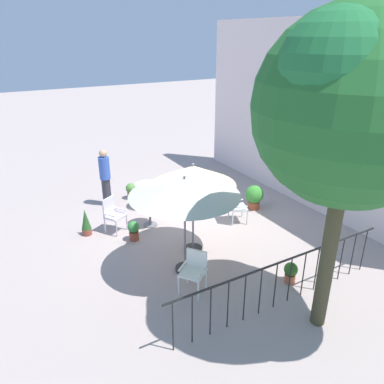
{
  "coord_description": "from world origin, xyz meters",
  "views": [
    {
      "loc": [
        7.71,
        -4.38,
        4.88
      ],
      "look_at": [
        0.0,
        -0.01,
        1.09
      ],
      "focal_mm": 34.82,
      "sensor_mm": 36.0,
      "label": 1
    }
  ],
  "objects_px": {
    "potted_plant_2": "(131,190)",
    "patio_chair_1": "(235,204)",
    "shade_tree": "(358,108)",
    "standing_person": "(105,177)",
    "potted_plant_0": "(134,230)",
    "patio_chair_2": "(113,212)",
    "patio_umbrella_0": "(193,176)",
    "patio_chair_0": "(194,268)",
    "potted_plant_1": "(254,196)",
    "potted_plant_4": "(86,222)",
    "potted_plant_3": "(291,272)",
    "cafe_table_0": "(150,207)",
    "patio_umbrella_1": "(185,188)",
    "cafe_table_1": "(147,191)"
  },
  "relations": [
    {
      "from": "potted_plant_2",
      "to": "patio_chair_1",
      "type": "bearing_deg",
      "value": 33.57
    },
    {
      "from": "shade_tree",
      "to": "potted_plant_2",
      "type": "xyz_separation_m",
      "value": [
        -6.97,
        -0.99,
        -3.62
      ]
    },
    {
      "from": "standing_person",
      "to": "potted_plant_0",
      "type": "bearing_deg",
      "value": -1.77
    },
    {
      "from": "patio_chair_2",
      "to": "standing_person",
      "type": "xyz_separation_m",
      "value": [
        -1.69,
        0.37,
        0.38
      ]
    },
    {
      "from": "standing_person",
      "to": "patio_umbrella_0",
      "type": "bearing_deg",
      "value": 15.35
    },
    {
      "from": "patio_chair_0",
      "to": "potted_plant_1",
      "type": "bearing_deg",
      "value": 125.26
    },
    {
      "from": "potted_plant_1",
      "to": "potted_plant_4",
      "type": "height_order",
      "value": "potted_plant_1"
    },
    {
      "from": "patio_chair_1",
      "to": "potted_plant_3",
      "type": "xyz_separation_m",
      "value": [
        2.85,
        -0.6,
        -0.27
      ]
    },
    {
      "from": "potted_plant_1",
      "to": "patio_umbrella_0",
      "type": "bearing_deg",
      "value": -67.37
    },
    {
      "from": "patio_chair_2",
      "to": "cafe_table_0",
      "type": "bearing_deg",
      "value": 78.03
    },
    {
      "from": "cafe_table_0",
      "to": "patio_chair_0",
      "type": "height_order",
      "value": "patio_chair_0"
    },
    {
      "from": "patio_umbrella_0",
      "to": "potted_plant_0",
      "type": "xyz_separation_m",
      "value": [
        -1.18,
        -1.06,
        -1.65
      ]
    },
    {
      "from": "patio_umbrella_0",
      "to": "patio_chair_2",
      "type": "height_order",
      "value": "patio_umbrella_0"
    },
    {
      "from": "patio_umbrella_1",
      "to": "potted_plant_2",
      "type": "height_order",
      "value": "patio_umbrella_1"
    },
    {
      "from": "potted_plant_1",
      "to": "potted_plant_4",
      "type": "distance_m",
      "value": 4.88
    },
    {
      "from": "shade_tree",
      "to": "patio_chair_0",
      "type": "bearing_deg",
      "value": -142.23
    },
    {
      "from": "potted_plant_1",
      "to": "standing_person",
      "type": "distance_m",
      "value": 4.5
    },
    {
      "from": "patio_chair_0",
      "to": "patio_umbrella_1",
      "type": "bearing_deg",
      "value": 166.57
    },
    {
      "from": "cafe_table_0",
      "to": "standing_person",
      "type": "distance_m",
      "value": 2.02
    },
    {
      "from": "cafe_table_1",
      "to": "potted_plant_1",
      "type": "distance_m",
      "value": 3.22
    },
    {
      "from": "potted_plant_2",
      "to": "potted_plant_3",
      "type": "relative_size",
      "value": 1.09
    },
    {
      "from": "patio_umbrella_1",
      "to": "standing_person",
      "type": "distance_m",
      "value": 4.38
    },
    {
      "from": "shade_tree",
      "to": "potted_plant_0",
      "type": "relative_size",
      "value": 10.29
    },
    {
      "from": "cafe_table_0",
      "to": "potted_plant_3",
      "type": "relative_size",
      "value": 1.67
    },
    {
      "from": "potted_plant_0",
      "to": "potted_plant_1",
      "type": "xyz_separation_m",
      "value": [
        0.03,
        3.82,
        0.12
      ]
    },
    {
      "from": "shade_tree",
      "to": "patio_umbrella_0",
      "type": "bearing_deg",
      "value": -166.1
    },
    {
      "from": "shade_tree",
      "to": "cafe_table_0",
      "type": "bearing_deg",
      "value": -166.5
    },
    {
      "from": "patio_chair_0",
      "to": "cafe_table_0",
      "type": "bearing_deg",
      "value": 173.62
    },
    {
      "from": "patio_umbrella_1",
      "to": "patio_chair_2",
      "type": "distance_m",
      "value": 3.03
    },
    {
      "from": "shade_tree",
      "to": "potted_plant_4",
      "type": "xyz_separation_m",
      "value": [
        -5.34,
        -2.85,
        -3.55
      ]
    },
    {
      "from": "potted_plant_3",
      "to": "standing_person",
      "type": "relative_size",
      "value": 0.26
    },
    {
      "from": "potted_plant_2",
      "to": "potted_plant_3",
      "type": "distance_m",
      "value": 5.93
    },
    {
      "from": "standing_person",
      "to": "patio_chair_0",
      "type": "bearing_deg",
      "value": 3.1
    },
    {
      "from": "cafe_table_1",
      "to": "potted_plant_3",
      "type": "relative_size",
      "value": 1.63
    },
    {
      "from": "patio_umbrella_0",
      "to": "patio_chair_0",
      "type": "xyz_separation_m",
      "value": [
        1.31,
        -0.72,
        -1.42
      ]
    },
    {
      "from": "shade_tree",
      "to": "patio_umbrella_1",
      "type": "distance_m",
      "value": 3.55
    },
    {
      "from": "potted_plant_4",
      "to": "patio_chair_1",
      "type": "bearing_deg",
      "value": 71.09
    },
    {
      "from": "patio_chair_1",
      "to": "patio_chair_0",
      "type": "bearing_deg",
      "value": -50.4
    },
    {
      "from": "cafe_table_0",
      "to": "potted_plant_0",
      "type": "bearing_deg",
      "value": -52.53
    },
    {
      "from": "patio_umbrella_1",
      "to": "potted_plant_1",
      "type": "bearing_deg",
      "value": 118.19
    },
    {
      "from": "patio_umbrella_1",
      "to": "cafe_table_0",
      "type": "relative_size",
      "value": 2.97
    },
    {
      "from": "patio_chair_0",
      "to": "patio_chair_2",
      "type": "bearing_deg",
      "value": -168.89
    },
    {
      "from": "patio_umbrella_0",
      "to": "patio_chair_2",
      "type": "xyz_separation_m",
      "value": [
        -1.91,
        -1.35,
        -1.4
      ]
    },
    {
      "from": "shade_tree",
      "to": "potted_plant_3",
      "type": "bearing_deg",
      "value": 163.43
    },
    {
      "from": "patio_umbrella_1",
      "to": "potted_plant_0",
      "type": "bearing_deg",
      "value": -164.46
    },
    {
      "from": "patio_chair_2",
      "to": "patio_chair_0",
      "type": "bearing_deg",
      "value": 11.11
    },
    {
      "from": "patio_chair_2",
      "to": "potted_plant_0",
      "type": "height_order",
      "value": "patio_chair_2"
    },
    {
      "from": "cafe_table_0",
      "to": "potted_plant_2",
      "type": "relative_size",
      "value": 1.53
    },
    {
      "from": "patio_chair_2",
      "to": "potted_plant_3",
      "type": "distance_m",
      "value": 4.74
    },
    {
      "from": "patio_umbrella_1",
      "to": "potted_plant_2",
      "type": "relative_size",
      "value": 4.54
    }
  ]
}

